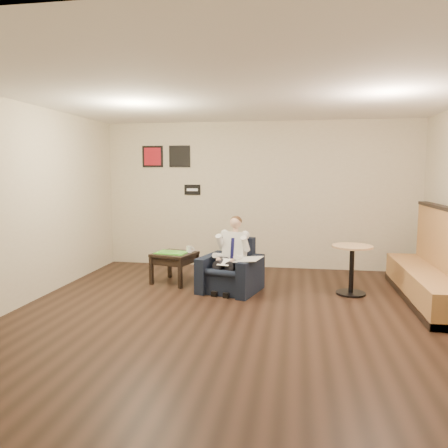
% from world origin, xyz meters
% --- Properties ---
extents(ground, '(6.00, 6.00, 0.00)m').
position_xyz_m(ground, '(0.00, 0.00, 0.00)').
color(ground, black).
rests_on(ground, ground).
extents(wall_back, '(6.00, 0.02, 2.80)m').
position_xyz_m(wall_back, '(0.00, 3.00, 1.40)').
color(wall_back, beige).
rests_on(wall_back, ground).
extents(wall_front, '(6.00, 0.02, 2.80)m').
position_xyz_m(wall_front, '(0.00, -3.00, 1.40)').
color(wall_front, beige).
rests_on(wall_front, ground).
extents(wall_left, '(0.02, 6.00, 2.80)m').
position_xyz_m(wall_left, '(-3.00, 0.00, 1.40)').
color(wall_left, beige).
rests_on(wall_left, ground).
extents(ceiling, '(6.00, 6.00, 0.02)m').
position_xyz_m(ceiling, '(0.00, 0.00, 2.80)').
color(ceiling, white).
rests_on(ceiling, wall_back).
extents(seating_sign, '(0.32, 0.02, 0.20)m').
position_xyz_m(seating_sign, '(-1.30, 2.98, 1.50)').
color(seating_sign, black).
rests_on(seating_sign, wall_back).
extents(art_print_left, '(0.42, 0.03, 0.42)m').
position_xyz_m(art_print_left, '(-2.10, 2.98, 2.15)').
color(art_print_left, '#A71420').
rests_on(art_print_left, wall_back).
extents(art_print_right, '(0.42, 0.03, 0.42)m').
position_xyz_m(art_print_right, '(-1.55, 2.98, 2.15)').
color(art_print_right, black).
rests_on(art_print_right, wall_back).
extents(armchair, '(1.03, 1.03, 0.81)m').
position_xyz_m(armchair, '(-0.27, 1.18, 0.41)').
color(armchair, black).
rests_on(armchair, ground).
extents(seated_man, '(0.72, 0.90, 1.11)m').
position_xyz_m(seated_man, '(-0.30, 1.08, 0.55)').
color(seated_man, silver).
rests_on(seated_man, armchair).
extents(lap_papers, '(0.23, 0.29, 0.01)m').
position_xyz_m(lap_papers, '(-0.32, 1.00, 0.50)').
color(lap_papers, white).
rests_on(lap_papers, seated_man).
extents(newspaper, '(0.44, 0.50, 0.01)m').
position_xyz_m(newspaper, '(0.04, 1.01, 0.55)').
color(newspaper, silver).
rests_on(newspaper, armchair).
extents(side_table, '(0.77, 0.77, 0.51)m').
position_xyz_m(side_table, '(-1.27, 1.55, 0.25)').
color(side_table, black).
rests_on(side_table, ground).
extents(green_folder, '(0.55, 0.43, 0.01)m').
position_xyz_m(green_folder, '(-1.31, 1.54, 0.51)').
color(green_folder, '#44C928').
rests_on(green_folder, side_table).
extents(coffee_mug, '(0.11, 0.11, 0.11)m').
position_xyz_m(coffee_mug, '(-1.04, 1.62, 0.56)').
color(coffee_mug, white).
rests_on(coffee_mug, side_table).
extents(smartphone, '(0.18, 0.14, 0.01)m').
position_xyz_m(smartphone, '(-1.16, 1.71, 0.51)').
color(smartphone, black).
rests_on(smartphone, side_table).
extents(banquette, '(0.62, 2.61, 1.33)m').
position_xyz_m(banquette, '(2.59, 1.13, 0.67)').
color(banquette, '#A3733F').
rests_on(banquette, ground).
extents(cafe_table, '(0.79, 0.79, 0.75)m').
position_xyz_m(cafe_table, '(1.57, 1.31, 0.38)').
color(cafe_table, tan).
rests_on(cafe_table, ground).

